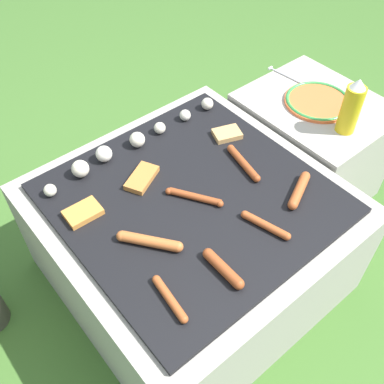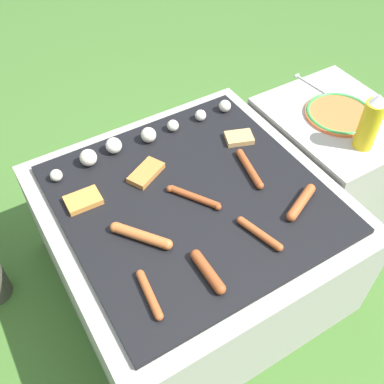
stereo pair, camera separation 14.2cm
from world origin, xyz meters
TOP-DOWN VIEW (x-y plane):
  - ground_plane at (0.00, 0.00)m, footprint 14.00×14.00m
  - grill at (0.00, 0.00)m, footprint 0.91×0.91m
  - side_ledge at (0.70, 0.06)m, footprint 0.47×0.55m
  - sausage_front_center at (0.22, -0.00)m, footprint 0.06×0.19m
  - sausage_back_left at (0.09, -0.24)m, footprint 0.06×0.16m
  - sausage_mid_left at (-0.11, -0.27)m, footprint 0.03×0.16m
  - sausage_mid_right at (-0.22, -0.07)m, footprint 0.13×0.17m
  - sausage_front_right at (0.27, -0.21)m, footprint 0.16×0.09m
  - sausage_front_left at (-0.28, -0.25)m, footprint 0.04×0.16m
  - sausage_back_center at (-0.00, -0.02)m, footprint 0.11×0.17m
  - bread_slice_center at (0.29, 0.15)m, footprint 0.12×0.10m
  - bread_slice_left at (-0.08, 0.16)m, footprint 0.14×0.12m
  - bread_slice_right at (-0.31, 0.16)m, footprint 0.11×0.08m
  - mushroom_row at (-0.03, 0.31)m, footprint 0.72×0.08m
  - plate_colorful at (0.70, 0.06)m, footprint 0.26×0.26m
  - condiment_bottle at (0.64, -0.11)m, footprint 0.07×0.07m
  - fork_utensil at (0.74, 0.27)m, footprint 0.04×0.21m

SIDE VIEW (x-z plane):
  - ground_plane at x=0.00m, z-range 0.00..0.00m
  - grill at x=0.00m, z-range 0.00..0.46m
  - side_ledge at x=0.70m, z-range 0.00..0.46m
  - fork_utensil at x=0.74m, z-range 0.46..0.46m
  - plate_colorful at x=0.70m, z-range 0.46..0.47m
  - bread_slice_center at x=0.29m, z-range 0.46..0.48m
  - bread_slice_left at x=-0.08m, z-range 0.46..0.48m
  - bread_slice_right at x=-0.31m, z-range 0.46..0.48m
  - sausage_back_center at x=0.00m, z-range 0.46..0.48m
  - sausage_front_left at x=-0.28m, z-range 0.46..0.48m
  - sausage_back_left at x=0.09m, z-range 0.46..0.48m
  - sausage_front_center at x=0.22m, z-range 0.46..0.48m
  - sausage_mid_left at x=-0.11m, z-range 0.46..0.49m
  - sausage_front_right at x=0.27m, z-range 0.46..0.49m
  - sausage_mid_right at x=-0.22m, z-range 0.46..0.49m
  - mushroom_row at x=-0.03m, z-range 0.45..0.51m
  - condiment_bottle at x=0.64m, z-range 0.45..0.67m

